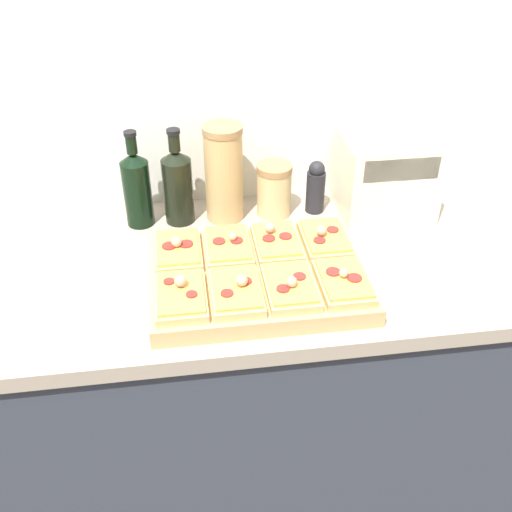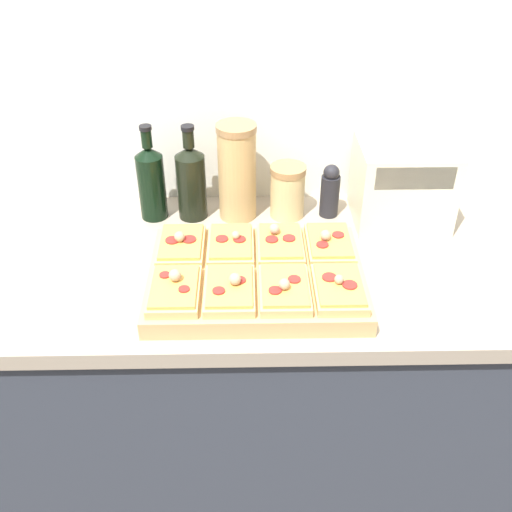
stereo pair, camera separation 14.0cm
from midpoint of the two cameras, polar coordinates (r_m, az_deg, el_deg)
The scene contains 17 objects.
wall_back at distance 1.67m, azimuth -2.16°, elevation 16.06°, with size 6.00×0.06×2.50m.
kitchen_counter at distance 1.81m, azimuth -0.35°, elevation -12.25°, with size 2.63×0.67×0.92m.
cutting_board at distance 1.40m, azimuth -2.69°, elevation -2.20°, with size 0.50×0.37×0.04m, color tan.
pizza_slice_back_left at distance 1.45m, azimuth -10.19°, elevation 0.46°, with size 0.11×0.17×0.05m.
pizza_slice_back_midleft at distance 1.45m, azimuth -5.44°, elevation 0.83°, with size 0.11×0.17×0.05m.
pizza_slice_back_midright at distance 1.46m, azimuth -0.75°, elevation 1.24°, with size 0.11×0.17×0.05m.
pizza_slice_back_right at distance 1.47m, azimuth 3.90°, elevation 1.57°, with size 0.11×0.17×0.05m.
pizza_slice_front_left at distance 1.31m, azimuth -10.23°, elevation -3.84°, with size 0.11×0.17×0.06m.
pizza_slice_front_midleft at distance 1.30m, azimuth -4.95°, elevation -3.45°, with size 0.11×0.17×0.05m.
pizza_slice_front_midright at distance 1.31m, azimuth 0.27°, elevation -3.03°, with size 0.11×0.17×0.05m.
pizza_slice_front_right at distance 1.33m, azimuth 5.40°, elevation -2.57°, with size 0.11×0.17×0.05m.
olive_oil_bottle at distance 1.63m, azimuth -13.72°, elevation 6.29°, with size 0.07×0.07×0.27m.
wine_bottle at distance 1.63m, azimuth -9.95°, elevation 6.62°, with size 0.08×0.08×0.27m.
grain_jar_tall at distance 1.61m, azimuth -5.59°, elevation 7.78°, with size 0.11×0.11×0.27m.
grain_jar_short at distance 1.65m, azimuth -0.70°, elevation 6.27°, with size 0.10×0.10×0.15m.
pepper_mill at distance 1.67m, azimuth 3.31°, elevation 6.50°, with size 0.05×0.05×0.15m.
toaster_oven at distance 1.68m, azimuth 9.93°, elevation 7.56°, with size 0.27×0.21×0.22m.
Camera 1 is at (-0.23, -0.90, 1.79)m, focal length 42.00 mm.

